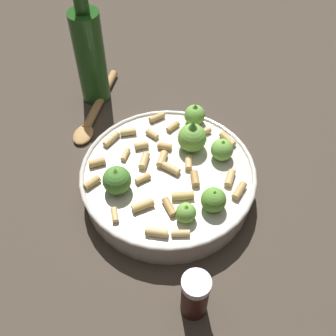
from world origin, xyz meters
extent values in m
plane|color=#42382D|center=(0.00, 0.00, 0.00)|extent=(2.40, 2.40, 0.00)
cylinder|color=beige|center=(0.00, 0.00, 0.02)|extent=(0.28, 0.28, 0.05)
torus|color=beige|center=(0.00, 0.00, 0.05)|extent=(0.28, 0.28, 0.01)
sphere|color=#609E38|center=(-0.03, 0.09, 0.07)|extent=(0.04, 0.04, 0.04)
cone|color=#75B247|center=(-0.03, 0.09, 0.09)|extent=(0.02, 0.02, 0.01)
sphere|color=#75B247|center=(-0.06, -0.03, 0.07)|extent=(0.05, 0.05, 0.05)
cone|color=#4C8933|center=(-0.06, -0.03, 0.10)|extent=(0.02, 0.02, 0.02)
sphere|color=#75B247|center=(-0.09, -0.08, 0.07)|extent=(0.04, 0.04, 0.04)
cone|color=#4C8933|center=(-0.09, -0.08, 0.09)|extent=(0.02, 0.02, 0.01)
sphere|color=#75B247|center=(0.01, 0.09, 0.06)|extent=(0.03, 0.03, 0.03)
cone|color=#8CC64C|center=(0.01, 0.09, 0.08)|extent=(0.02, 0.02, 0.01)
sphere|color=#4C8933|center=(0.08, 0.00, 0.07)|extent=(0.04, 0.04, 0.04)
cone|color=#8CC64C|center=(0.08, 0.00, 0.09)|extent=(0.02, 0.02, 0.02)
sphere|color=#75B247|center=(-0.09, 0.01, 0.07)|extent=(0.04, 0.04, 0.04)
cone|color=#609E38|center=(-0.09, 0.01, 0.08)|extent=(0.02, 0.02, 0.01)
cylinder|color=tan|center=(0.03, 0.11, 0.05)|extent=(0.03, 0.02, 0.01)
cylinder|color=tan|center=(-0.03, 0.03, 0.06)|extent=(0.02, 0.03, 0.01)
cylinder|color=tan|center=(0.03, -0.03, 0.06)|extent=(0.03, 0.03, 0.01)
cylinder|color=tan|center=(0.11, 0.05, 0.05)|extent=(0.01, 0.02, 0.01)
cylinder|color=tan|center=(-0.01, -0.08, 0.05)|extent=(0.02, 0.02, 0.01)
cylinder|color=tan|center=(0.03, 0.07, 0.06)|extent=(0.01, 0.03, 0.01)
cylinder|color=tan|center=(0.00, 0.06, 0.06)|extent=(0.04, 0.02, 0.01)
cylinder|color=tan|center=(-0.01, -0.05, 0.06)|extent=(0.02, 0.02, 0.01)
cylinder|color=tan|center=(-0.12, -0.02, 0.06)|extent=(0.02, 0.03, 0.01)
cylinder|color=tan|center=(0.03, -0.10, 0.06)|extent=(0.03, 0.02, 0.01)
cylinder|color=tan|center=(0.10, -0.06, 0.06)|extent=(0.03, 0.01, 0.01)
cylinder|color=tan|center=(-0.01, 0.00, 0.06)|extent=(0.03, 0.03, 0.01)
cylinder|color=tan|center=(0.06, 0.10, 0.06)|extent=(0.03, 0.03, 0.01)
cylinder|color=tan|center=(0.05, -0.06, 0.05)|extent=(0.02, 0.02, 0.01)
cylinder|color=tan|center=(-0.04, 0.00, 0.06)|extent=(0.02, 0.03, 0.01)
cylinder|color=tan|center=(-0.05, -0.09, 0.05)|extent=(0.03, 0.02, 0.01)
cylinder|color=tan|center=(0.04, 0.00, 0.05)|extent=(0.03, 0.01, 0.01)
cylinder|color=tan|center=(0.00, -0.02, 0.06)|extent=(0.03, 0.03, 0.01)
cylinder|color=tan|center=(-0.03, -0.12, 0.05)|extent=(0.03, 0.01, 0.01)
cylinder|color=tan|center=(-0.08, 0.08, 0.06)|extent=(0.03, 0.03, 0.01)
cylinder|color=tan|center=(0.02, -0.07, 0.06)|extent=(0.02, 0.02, 0.01)
cylinder|color=tan|center=(0.06, 0.05, 0.06)|extent=(0.03, 0.01, 0.01)
cylinder|color=tan|center=(0.06, -0.10, 0.05)|extent=(0.03, 0.03, 0.01)
cylinder|color=tan|center=(0.12, -0.02, 0.06)|extent=(0.03, 0.02, 0.01)
cylinder|color=tan|center=(-0.09, -0.05, 0.06)|extent=(0.03, 0.01, 0.01)
cylinder|color=tan|center=(-0.08, 0.05, 0.06)|extent=(0.03, 0.03, 0.01)
cylinder|color=#33140F|center=(0.05, 0.20, 0.04)|extent=(0.04, 0.04, 0.07)
cylinder|color=silver|center=(0.05, 0.20, 0.08)|extent=(0.04, 0.04, 0.01)
cylinder|color=#1E4C19|center=(0.04, -0.28, 0.09)|extent=(0.06, 0.06, 0.19)
cylinder|color=#1E4C19|center=(0.04, -0.28, 0.20)|extent=(0.03, 0.03, 0.04)
cylinder|color=#B2844C|center=(0.04, -0.26, 0.01)|extent=(0.11, 0.14, 0.02)
ellipsoid|color=#B2844C|center=(0.10, -0.18, 0.01)|extent=(0.06, 0.06, 0.01)
camera|label=1|loc=(0.17, 0.38, 0.57)|focal=44.94mm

